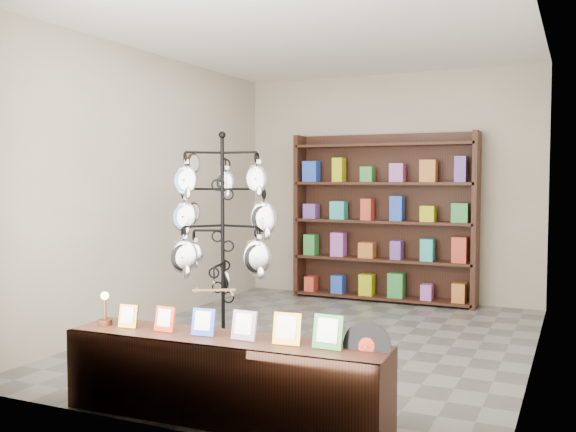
% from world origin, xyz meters
% --- Properties ---
extents(ground, '(5.00, 5.00, 0.00)m').
position_xyz_m(ground, '(0.00, 0.00, 0.00)').
color(ground, slate).
rests_on(ground, ground).
extents(room_envelope, '(5.00, 5.00, 5.00)m').
position_xyz_m(room_envelope, '(0.00, 0.00, 1.85)').
color(room_envelope, '#BEAF99').
rests_on(room_envelope, ground).
extents(display_tree, '(1.13, 1.13, 2.04)m').
position_xyz_m(display_tree, '(-0.63, -0.78, 1.18)').
color(display_tree, black).
rests_on(display_tree, ground).
extents(front_shelf, '(2.26, 0.54, 0.80)m').
position_xyz_m(front_shelf, '(0.20, -2.20, 0.28)').
color(front_shelf, black).
rests_on(front_shelf, ground).
extents(back_shelving, '(2.42, 0.36, 2.20)m').
position_xyz_m(back_shelving, '(0.00, 2.30, 1.03)').
color(back_shelving, black).
rests_on(back_shelving, ground).
extents(wall_clocks, '(0.03, 0.24, 0.84)m').
position_xyz_m(wall_clocks, '(-1.97, 0.80, 1.50)').
color(wall_clocks, black).
rests_on(wall_clocks, ground).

